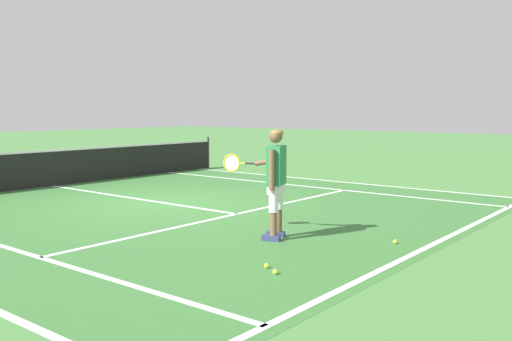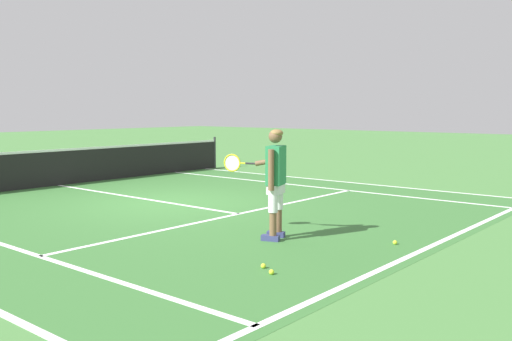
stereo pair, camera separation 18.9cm
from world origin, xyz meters
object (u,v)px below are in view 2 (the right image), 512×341
Objects in this scene: tennis_ball_near_feet at (395,242)px; tennis_player at (274,176)px; tennis_ball_mid_court at (263,266)px; tennis_ball_by_baseline at (272,272)px.

tennis_player is at bearing 118.28° from tennis_ball_near_feet.
tennis_player is 1.91m from tennis_ball_mid_court.
tennis_player is at bearing 37.17° from tennis_ball_by_baseline.
tennis_ball_by_baseline is 0.29m from tennis_ball_mid_court.
tennis_ball_mid_court is at bearing 162.48° from tennis_ball_near_feet.
tennis_ball_near_feet is 1.00× the size of tennis_ball_by_baseline.
tennis_ball_by_baseline is (-2.39, 0.46, 0.00)m from tennis_ball_near_feet.
tennis_player is 2.07m from tennis_ball_near_feet.
tennis_ball_by_baseline is 1.00× the size of tennis_ball_mid_court.
tennis_ball_near_feet and tennis_ball_mid_court have the same top height.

